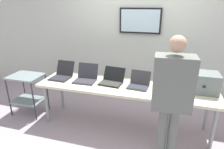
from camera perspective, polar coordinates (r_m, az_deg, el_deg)
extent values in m
cube|color=#A696A1|center=(3.40, 3.46, -14.93)|extent=(8.00, 8.00, 0.04)
cube|color=silver|center=(3.94, 7.59, 10.83)|extent=(8.00, 0.06, 2.60)
cube|color=black|center=(3.84, 8.30, 15.42)|extent=(0.79, 0.05, 0.47)
cube|color=silver|center=(3.83, 8.26, 15.40)|extent=(0.73, 0.02, 0.41)
cube|color=beige|center=(3.04, 3.75, -3.73)|extent=(2.77, 0.70, 0.04)
cylinder|color=gray|center=(3.48, -18.69, -8.21)|extent=(0.05, 0.05, 0.68)
cylinder|color=gray|center=(3.03, 27.69, -14.25)|extent=(0.05, 0.05, 0.68)
cylinder|color=gray|center=(3.85, -14.58, -4.91)|extent=(0.05, 0.05, 0.68)
cylinder|color=gray|center=(3.45, 26.23, -9.65)|extent=(0.05, 0.05, 0.68)
cube|color=slate|center=(3.09, 25.10, -2.06)|extent=(0.43, 0.33, 0.29)
cube|color=black|center=(2.93, 25.54, -3.29)|extent=(0.04, 0.01, 0.03)
cube|color=#272529|center=(3.42, -15.05, -1.09)|extent=(0.34, 0.28, 0.02)
cube|color=#26282F|center=(3.40, -15.18, -0.98)|extent=(0.31, 0.23, 0.00)
cube|color=#272529|center=(3.53, -13.59, 1.91)|extent=(0.33, 0.13, 0.24)
cube|color=white|center=(3.53, -13.56, 1.90)|extent=(0.30, 0.12, 0.21)
cube|color=#33343B|center=(3.21, -8.08, -2.02)|extent=(0.36, 0.27, 0.02)
cube|color=#333138|center=(3.19, -8.17, -1.91)|extent=(0.33, 0.22, 0.00)
cube|color=#33343B|center=(3.31, -7.10, 1.17)|extent=(0.35, 0.10, 0.25)
cube|color=silver|center=(3.31, -7.08, 1.17)|extent=(0.32, 0.09, 0.22)
cube|color=black|center=(3.08, -0.46, -2.74)|extent=(0.37, 0.27, 0.02)
cube|color=#30332D|center=(3.07, -0.54, -2.62)|extent=(0.34, 0.22, 0.00)
cube|color=black|center=(3.19, 0.69, 0.23)|extent=(0.36, 0.15, 0.21)
cube|color=#304F73|center=(3.19, 0.71, 0.22)|extent=(0.33, 0.13, 0.18)
cube|color=#38393C|center=(2.98, 7.62, -3.77)|extent=(0.33, 0.25, 0.02)
cube|color=#2C2E38|center=(2.97, 7.58, -3.64)|extent=(0.30, 0.20, 0.00)
cube|color=#38393C|center=(3.07, 8.42, -0.81)|extent=(0.32, 0.11, 0.21)
cube|color=black|center=(3.07, 8.43, -0.81)|extent=(0.29, 0.09, 0.18)
cube|color=#20282A|center=(2.96, 16.57, -4.64)|extent=(0.37, 0.25, 0.02)
cube|color=#2A2E2F|center=(2.95, 16.57, -4.52)|extent=(0.34, 0.20, 0.00)
cube|color=#20282A|center=(3.05, 17.03, -1.64)|extent=(0.36, 0.10, 0.21)
cube|color=#325934|center=(3.05, 17.04, -1.63)|extent=(0.33, 0.08, 0.18)
cylinder|color=slate|center=(2.60, 14.43, -16.96)|extent=(0.12, 0.12, 0.79)
cylinder|color=slate|center=(2.61, 17.26, -17.12)|extent=(0.12, 0.12, 0.79)
cube|color=slate|center=(2.25, 17.57, -2.42)|extent=(0.45, 0.28, 0.63)
sphere|color=tan|center=(2.13, 18.83, 8.54)|extent=(0.18, 0.18, 0.18)
cylinder|color=slate|center=(2.61, 13.00, -5.08)|extent=(0.09, 0.32, 0.07)
cylinder|color=slate|center=(2.64, 20.19, -5.61)|extent=(0.09, 0.32, 0.07)
cube|color=white|center=(2.85, 21.88, -6.56)|extent=(0.27, 0.33, 0.00)
cube|color=gray|center=(3.75, -24.15, -0.48)|extent=(0.56, 0.44, 0.03)
cube|color=gray|center=(3.93, -23.17, -6.84)|extent=(0.53, 0.42, 0.03)
cylinder|color=#333338|center=(3.91, -28.19, -5.95)|extent=(0.02, 0.02, 0.74)
cylinder|color=#333338|center=(3.59, -22.11, -7.30)|extent=(0.02, 0.02, 0.74)
cylinder|color=#333338|center=(4.18, -24.50, -3.73)|extent=(0.02, 0.02, 0.74)
cylinder|color=#333338|center=(3.87, -18.57, -4.77)|extent=(0.02, 0.02, 0.74)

